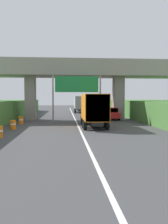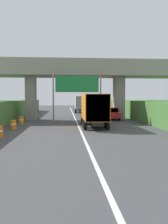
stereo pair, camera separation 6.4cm
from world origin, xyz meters
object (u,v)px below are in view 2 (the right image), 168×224
Objects in this scene: overhead_highway_sign at (77,88)px; construction_barrel_4 at (13,125)px; truck_green at (80,103)px; car_red at (112,114)px; truck_orange at (94,109)px; construction_barrel_5 at (21,120)px.

construction_barrel_4 is (-6.48, -5.03, -3.83)m from overhead_highway_sign.
truck_green reaches higher than car_red.
truck_orange reaches higher than construction_barrel_5.
truck_orange is at bearing 9.24° from construction_barrel_4.
construction_barrel_4 is at bearing -170.76° from truck_orange.
overhead_highway_sign is 7.46m from car_red.
truck_orange is 1.78× the size of car_red.
car_red reaches higher than construction_barrel_5.
car_red is (5.07, 4.26, -3.43)m from overhead_highway_sign.
overhead_highway_sign is 9.05m from construction_barrel_4.
truck_orange is 8.79m from car_red.
truck_green is 23.25m from construction_barrel_5.
truck_orange is (1.55, -3.72, -2.36)m from overhead_highway_sign.
truck_orange is at bearing -113.81° from car_red.
car_red is at bearing -78.83° from truck_green.
construction_barrel_4 is (-8.03, -1.31, -1.47)m from truck_orange.
truck_orange is 8.11× the size of construction_barrel_5.
overhead_highway_sign reaches higher than construction_barrel_4.
construction_barrel_5 is (-11.67, -4.63, -0.40)m from car_red.
construction_barrel_4 is (-8.18, -26.33, -1.47)m from truck_green.
overhead_highway_sign is 6.53× the size of construction_barrel_5.
construction_barrel_5 is (-8.30, -21.67, -1.47)m from truck_green.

